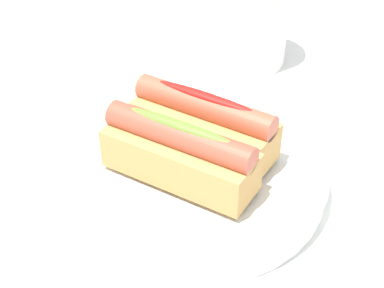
# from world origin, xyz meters

# --- Properties ---
(ground_plane) EXTENTS (2.40, 2.40, 0.00)m
(ground_plane) POSITION_xyz_m (0.00, 0.00, 0.00)
(ground_plane) COLOR white
(serving_bowl) EXTENTS (0.27, 0.27, 0.03)m
(serving_bowl) POSITION_xyz_m (0.03, 0.00, 0.02)
(serving_bowl) COLOR white
(serving_bowl) RESTS_ON ground_plane
(hotdog_front) EXTENTS (0.16, 0.10, 0.06)m
(hotdog_front) POSITION_xyz_m (0.02, -0.03, 0.06)
(hotdog_front) COLOR tan
(hotdog_front) RESTS_ON serving_bowl
(hotdog_back) EXTENTS (0.16, 0.10, 0.06)m
(hotdog_back) POSITION_xyz_m (0.03, 0.03, 0.06)
(hotdog_back) COLOR tan
(hotdog_back) RESTS_ON serving_bowl
(paper_towel_roll) EXTENTS (0.11, 0.11, 0.13)m
(paper_towel_roll) POSITION_xyz_m (0.04, 0.28, 0.07)
(paper_towel_roll) COLOR white
(paper_towel_roll) RESTS_ON ground_plane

